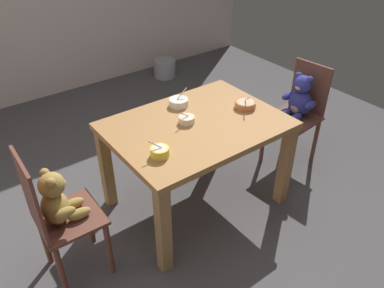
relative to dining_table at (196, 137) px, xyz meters
name	(u,v)px	position (x,y,z in m)	size (l,w,h in m)	color
ground_plane	(196,203)	(0.00, 0.00, -0.63)	(5.20, 5.20, 0.04)	#484648
dining_table	(196,137)	(0.00, 0.00, 0.00)	(1.20, 0.88, 0.72)	#A16E3C
teddy_chair_near_left	(58,208)	(-1.04, -0.05, -0.05)	(0.37, 0.38, 0.94)	brown
teddy_chair_near_right	(299,105)	(1.04, -0.06, -0.05)	(0.43, 0.41, 0.89)	brown
porridge_bowl_yellow_near_left	(160,152)	(-0.41, -0.18, 0.15)	(0.12, 0.12, 0.12)	yellow
porridge_bowl_terracotta_near_right	(245,104)	(0.43, -0.04, 0.14)	(0.15, 0.15, 0.12)	#BE7045
porridge_bowl_cream_center	(187,119)	(-0.05, 0.04, 0.14)	(0.12, 0.11, 0.10)	beige
porridge_bowl_white_far_center	(179,102)	(0.05, 0.28, 0.14)	(0.15, 0.14, 0.12)	silver
metal_pail	(165,68)	(1.13, 2.15, -0.49)	(0.28, 0.28, 0.23)	#93969B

